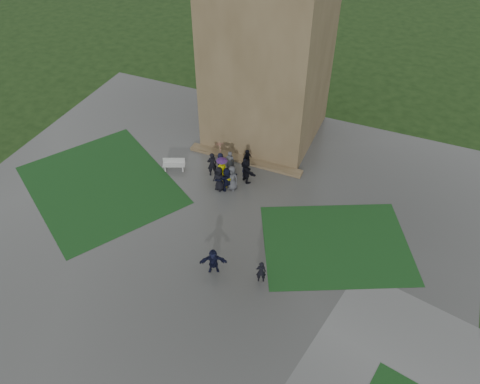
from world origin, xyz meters
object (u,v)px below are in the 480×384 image
at_px(tower, 270,24).
at_px(bench, 174,164).
at_px(pedestrian_near, 261,272).
at_px(pedestrian_mid, 213,261).

bearing_deg(tower, bench, -121.09).
height_order(tower, pedestrian_near, tower).
bearing_deg(pedestrian_mid, pedestrian_near, -17.10).
bearing_deg(tower, pedestrian_mid, -81.09).
distance_m(bench, pedestrian_near, 11.97).
relative_size(tower, pedestrian_near, 11.27).
height_order(tower, bench, tower).
bearing_deg(tower, pedestrian_near, -70.40).
relative_size(bench, pedestrian_mid, 0.99).
bearing_deg(pedestrian_mid, tower, 74.01).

